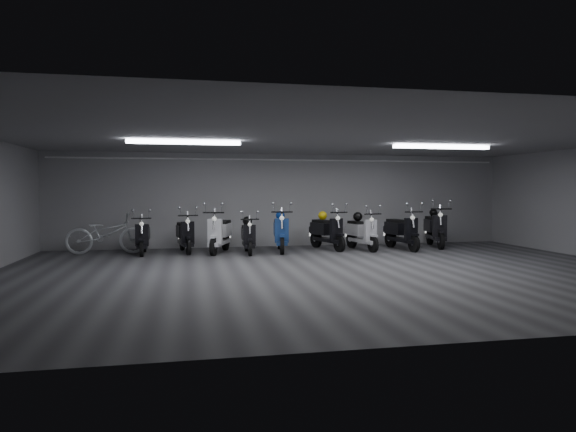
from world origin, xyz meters
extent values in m
cube|color=#3B3B3D|center=(0.00, 0.00, -0.01)|extent=(14.00, 10.00, 0.01)
cube|color=gray|center=(0.00, 0.00, 2.80)|extent=(14.00, 10.00, 0.01)
cube|color=gray|center=(0.00, 5.00, 1.40)|extent=(14.00, 0.01, 2.80)
cube|color=gray|center=(0.00, -5.00, 1.40)|extent=(14.00, 0.01, 2.80)
cube|color=white|center=(-3.00, 1.00, 2.74)|extent=(2.40, 0.18, 0.08)
cube|color=white|center=(3.00, 1.00, 2.74)|extent=(2.40, 0.18, 0.08)
cylinder|color=white|center=(0.00, 4.92, 2.62)|extent=(13.60, 0.05, 0.05)
imported|color=silver|center=(-5.10, 4.05, 0.67)|extent=(2.07, 0.74, 1.34)
sphere|color=black|center=(4.39, 4.04, 1.02)|extent=(0.24, 0.24, 0.24)
sphere|color=black|center=(1.87, 3.73, 0.95)|extent=(0.27, 0.27, 0.27)
sphere|color=black|center=(-1.35, 3.57, 0.87)|extent=(0.26, 0.26, 0.26)
sphere|color=navy|center=(-0.38, 3.87, 1.00)|extent=(0.25, 0.25, 0.25)
sphere|color=yellow|center=(0.90, 4.03, 0.97)|extent=(0.26, 0.26, 0.26)
camera|label=1|loc=(-2.94, -10.09, 1.72)|focal=31.43mm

